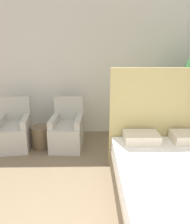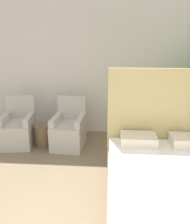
{
  "view_description": "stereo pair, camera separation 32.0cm",
  "coord_description": "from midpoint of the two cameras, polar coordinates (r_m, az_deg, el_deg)",
  "views": [
    {
      "loc": [
        0.05,
        -0.89,
        1.88
      ],
      "look_at": [
        0.11,
        2.62,
        0.8
      ],
      "focal_mm": 35.0,
      "sensor_mm": 36.0,
      "label": 1
    },
    {
      "loc": [
        0.37,
        -0.89,
        1.88
      ],
      "look_at": [
        0.11,
        2.62,
        0.8
      ],
      "focal_mm": 35.0,
      "sensor_mm": 36.0,
      "label": 2
    }
  ],
  "objects": [
    {
      "name": "armchair_near_window_left",
      "position": [
        4.46,
        -17.44,
        -4.64
      ],
      "size": [
        0.65,
        0.76,
        0.92
      ],
      "rotation": [
        0.0,
        0.0,
        0.13
      ],
      "color": "#B7B2A8",
      "rests_on": "ground_plane"
    },
    {
      "name": "wall_back",
      "position": [
        4.66,
        1.67,
        11.79
      ],
      "size": [
        10.0,
        0.06,
        2.9
      ],
      "color": "silver",
      "rests_on": "ground_plane"
    },
    {
      "name": "armchair_near_window_right",
      "position": [
        4.2,
        -4.68,
        -5.21
      ],
      "size": [
        0.61,
        0.73,
        0.92
      ],
      "rotation": [
        0.0,
        0.0,
        -0.06
      ],
      "color": "#B7B2A8",
      "rests_on": "ground_plane"
    },
    {
      "name": "bed",
      "position": [
        2.82,
        23.78,
        -18.49
      ],
      "size": [
        1.61,
        2.25,
        1.57
      ],
      "color": "brown",
      "rests_on": "ground_plane"
    },
    {
      "name": "side_table",
      "position": [
        4.34,
        -11.17,
        -5.95
      ],
      "size": [
        0.36,
        0.36,
        0.41
      ],
      "color": "brown",
      "rests_on": "ground_plane"
    }
  ]
}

